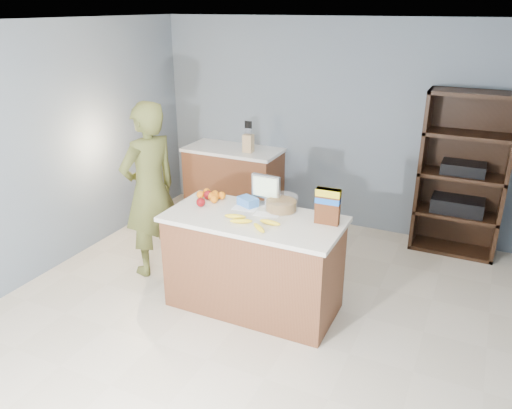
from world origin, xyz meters
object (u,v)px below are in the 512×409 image
at_px(counter_peninsula, 254,266).
at_px(shelving_unit, 462,177).
at_px(cereal_box, 328,204).
at_px(person, 150,190).
at_px(tv, 266,188).

height_order(counter_peninsula, shelving_unit, shelving_unit).
relative_size(shelving_unit, cereal_box, 5.84).
height_order(person, tv, person).
xyz_separation_m(shelving_unit, tv, (-1.58, -1.73, 0.19)).
relative_size(tv, cereal_box, 0.91).
height_order(counter_peninsula, tv, tv).
height_order(tv, cereal_box, cereal_box).
bearing_deg(counter_peninsula, tv, 94.87).
bearing_deg(shelving_unit, person, -146.26).
relative_size(counter_peninsula, tv, 5.53).
xyz_separation_m(counter_peninsula, shelving_unit, (1.55, 2.05, 0.45)).
bearing_deg(tv, counter_peninsula, -85.13).
bearing_deg(person, cereal_box, 105.34).
bearing_deg(counter_peninsula, cereal_box, 12.99).
distance_m(counter_peninsula, cereal_box, 0.92).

